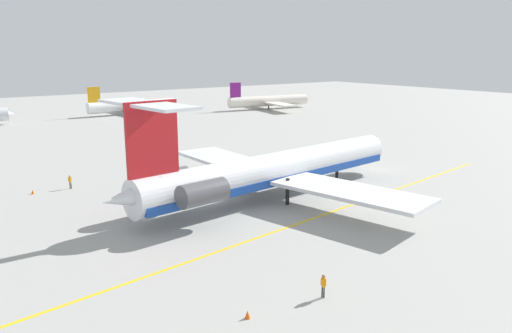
# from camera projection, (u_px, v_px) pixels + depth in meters

# --- Properties ---
(ground) EXTENTS (338.01, 338.01, 0.00)m
(ground) POSITION_uv_depth(u_px,v_px,m) (340.00, 208.00, 56.02)
(ground) COLOR #9E9E99
(main_jetliner) EXTENTS (43.48, 38.43, 12.66)m
(main_jetliner) POSITION_uv_depth(u_px,v_px,m) (268.00, 170.00, 58.88)
(main_jetliner) COLOR silver
(main_jetliner) RESTS_ON ground
(airliner_mid_left) EXTENTS (26.32, 25.92, 7.91)m
(airliner_mid_left) POSITION_uv_depth(u_px,v_px,m) (135.00, 105.00, 139.04)
(airliner_mid_left) COLOR white
(airliner_mid_left) RESTS_ON ground
(airliner_mid_right) EXTENTS (27.32, 27.15, 8.17)m
(airliner_mid_right) POSITION_uv_depth(u_px,v_px,m) (271.00, 101.00, 151.14)
(airliner_mid_right) COLOR silver
(airliner_mid_right) RESTS_ON ground
(ground_crew_near_nose) EXTENTS (0.46, 0.29, 1.81)m
(ground_crew_near_nose) POSITION_uv_depth(u_px,v_px,m) (70.00, 180.00, 63.57)
(ground_crew_near_nose) COLOR black
(ground_crew_near_nose) RESTS_ON ground
(ground_crew_near_tail) EXTENTS (0.28, 0.44, 1.78)m
(ground_crew_near_tail) POSITION_uv_depth(u_px,v_px,m) (323.00, 283.00, 35.44)
(ground_crew_near_tail) COLOR black
(ground_crew_near_tail) RESTS_ON ground
(safety_cone_nose) EXTENTS (0.40, 0.40, 0.55)m
(safety_cone_nose) POSITION_uv_depth(u_px,v_px,m) (314.00, 153.00, 84.55)
(safety_cone_nose) COLOR #EA590F
(safety_cone_nose) RESTS_ON ground
(safety_cone_wingtip) EXTENTS (0.40, 0.40, 0.55)m
(safety_cone_wingtip) POSITION_uv_depth(u_px,v_px,m) (248.00, 314.00, 32.87)
(safety_cone_wingtip) COLOR #EA590F
(safety_cone_wingtip) RESTS_ON ground
(safety_cone_tail) EXTENTS (0.40, 0.40, 0.55)m
(safety_cone_tail) POSITION_uv_depth(u_px,v_px,m) (33.00, 192.00, 61.41)
(safety_cone_tail) COLOR #EA590F
(safety_cone_tail) RESTS_ON ground
(taxiway_centreline) EXTENTS (71.93, 9.56, 0.01)m
(taxiway_centreline) POSITION_uv_depth(u_px,v_px,m) (324.00, 214.00, 53.78)
(taxiway_centreline) COLOR gold
(taxiway_centreline) RESTS_ON ground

